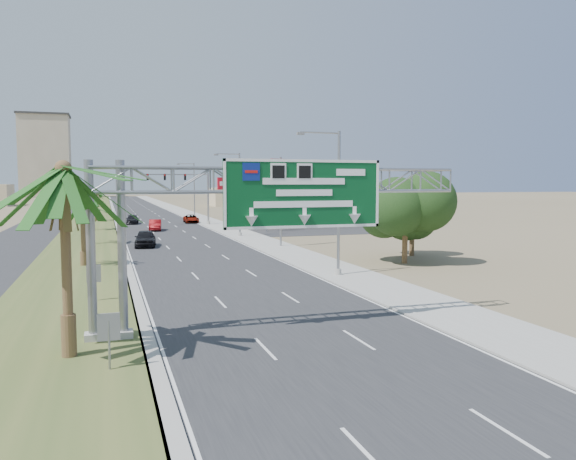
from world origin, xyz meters
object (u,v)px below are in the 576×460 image
(car_right_lane, at_px, (191,219))
(car_far, at_px, (132,220))
(car_left_lane, at_px, (145,238))
(pole_sign_blue, at_px, (266,191))
(pole_sign_red_near, at_px, (281,176))
(car_mid_lane, at_px, (155,225))
(palm_near, at_px, (63,170))
(store_building, at_px, (312,212))
(pole_sign_red_far, at_px, (224,187))
(sign_gantry, at_px, (267,193))
(signal_mast, at_px, (195,193))

(car_right_lane, xyz_separation_m, car_far, (-9.08, 0.64, 0.01))
(car_left_lane, xyz_separation_m, car_right_lane, (9.26, 32.14, -0.19))
(car_right_lane, bearing_deg, car_far, 178.01)
(car_far, bearing_deg, pole_sign_blue, -46.32)
(car_left_lane, distance_m, car_right_lane, 33.45)
(car_right_lane, height_order, pole_sign_red_near, pole_sign_red_near)
(car_mid_lane, xyz_separation_m, car_far, (-2.38, 13.59, -0.07))
(palm_near, relative_size, car_far, 1.81)
(store_building, height_order, pole_sign_blue, pole_sign_blue)
(car_mid_lane, distance_m, pole_sign_red_far, 12.58)
(store_building, height_order, car_far, store_building)
(pole_sign_blue, xyz_separation_m, pole_sign_red_far, (-3.38, 10.88, 0.40))
(pole_sign_red_near, xyz_separation_m, pole_sign_blue, (3.38, 17.20, -1.69))
(sign_gantry, xyz_separation_m, pole_sign_blue, (13.44, 47.55, -0.62))
(car_left_lane, xyz_separation_m, pole_sign_red_far, (13.07, 23.90, 4.98))
(car_left_lane, relative_size, car_right_lane, 1.05)
(pole_sign_red_near, distance_m, pole_sign_blue, 17.61)
(signal_mast, relative_size, store_building, 0.57)
(signal_mast, bearing_deg, car_right_lane, 89.70)
(signal_mast, relative_size, pole_sign_red_far, 1.38)
(car_mid_lane, height_order, pole_sign_red_far, pole_sign_red_far)
(palm_near, relative_size, pole_sign_blue, 1.13)
(sign_gantry, relative_size, pole_sign_red_far, 2.25)
(pole_sign_red_near, bearing_deg, car_mid_lane, 114.19)
(car_left_lane, xyz_separation_m, car_mid_lane, (2.57, 19.19, -0.10))
(signal_mast, relative_size, car_right_lane, 2.17)
(car_far, bearing_deg, car_right_lane, 0.19)
(pole_sign_red_near, relative_size, pole_sign_blue, 1.22)
(sign_gantry, bearing_deg, car_left_lane, 94.97)
(store_building, xyz_separation_m, car_left_lane, (-26.07, -21.54, -1.15))
(pole_sign_blue, bearing_deg, store_building, 41.53)
(signal_mast, xyz_separation_m, car_mid_lane, (-6.67, -8.32, -4.11))
(palm_near, bearing_deg, car_left_lane, 81.98)
(palm_near, bearing_deg, car_right_lane, 78.15)
(store_building, distance_m, car_right_lane, 19.91)
(sign_gantry, relative_size, pole_sign_blue, 2.26)
(store_building, bearing_deg, car_right_lane, 147.75)
(store_building, relative_size, car_left_lane, 3.62)
(car_mid_lane, bearing_deg, car_left_lane, -91.32)
(signal_mast, relative_size, pole_sign_red_near, 1.14)
(car_far, bearing_deg, palm_near, -90.15)
(pole_sign_blue, bearing_deg, car_far, 129.44)
(pole_sign_red_near, bearing_deg, store_building, 63.19)
(signal_mast, distance_m, car_far, 11.28)
(store_building, distance_m, pole_sign_red_far, 13.76)
(pole_sign_red_far, bearing_deg, car_left_lane, -118.67)
(palm_near, relative_size, signal_mast, 0.81)
(palm_near, distance_m, car_mid_lane, 56.52)
(car_left_lane, distance_m, pole_sign_red_far, 27.69)
(signal_mast, height_order, car_right_lane, signal_mast)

